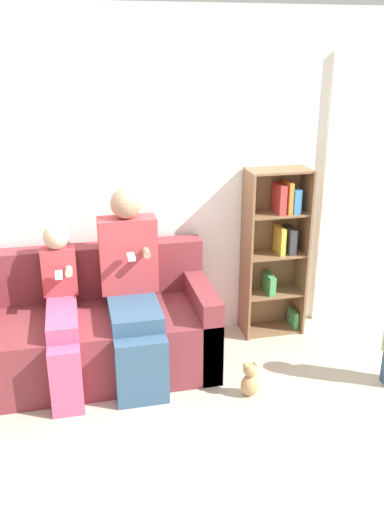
{
  "coord_description": "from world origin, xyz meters",
  "views": [
    {
      "loc": [
        -0.38,
        -3.09,
        2.24
      ],
      "look_at": [
        0.45,
        0.54,
        0.82
      ],
      "focal_mm": 38.0,
      "sensor_mm": 36.0,
      "label": 1
    }
  ],
  "objects_px": {
    "child_seated": "(62,312)",
    "bookshelf": "(276,247)",
    "adult_seated": "(132,284)",
    "couch": "(96,332)",
    "teddy_bear": "(250,380)"
  },
  "relations": [
    {
      "from": "teddy_bear",
      "to": "child_seated",
      "type": "bearing_deg",
      "value": 160.65
    },
    {
      "from": "adult_seated",
      "to": "child_seated",
      "type": "relative_size",
      "value": 1.22
    },
    {
      "from": "child_seated",
      "to": "bookshelf",
      "type": "distance_m",
      "value": 1.78
    },
    {
      "from": "child_seated",
      "to": "teddy_bear",
      "type": "bearing_deg",
      "value": -19.35
    },
    {
      "from": "couch",
      "to": "bookshelf",
      "type": "relative_size",
      "value": 1.23
    },
    {
      "from": "child_seated",
      "to": "bookshelf",
      "type": "bearing_deg",
      "value": 14.82
    },
    {
      "from": "bookshelf",
      "to": "teddy_bear",
      "type": "xyz_separation_m",
      "value": [
        -0.49,
        -0.88,
        -0.62
      ]
    },
    {
      "from": "adult_seated",
      "to": "bookshelf",
      "type": "xyz_separation_m",
      "value": [
        1.22,
        0.4,
        0.04
      ]
    },
    {
      "from": "adult_seated",
      "to": "teddy_bear",
      "type": "relative_size",
      "value": 5.14
    },
    {
      "from": "couch",
      "to": "child_seated",
      "type": "xyz_separation_m",
      "value": [
        -0.22,
        -0.15,
        0.27
      ]
    },
    {
      "from": "couch",
      "to": "child_seated",
      "type": "distance_m",
      "value": 0.38
    },
    {
      "from": "adult_seated",
      "to": "teddy_bear",
      "type": "height_order",
      "value": "adult_seated"
    },
    {
      "from": "couch",
      "to": "teddy_bear",
      "type": "bearing_deg",
      "value": -30.24
    },
    {
      "from": "adult_seated",
      "to": "bookshelf",
      "type": "bearing_deg",
      "value": 18.09
    },
    {
      "from": "couch",
      "to": "bookshelf",
      "type": "xyz_separation_m",
      "value": [
        1.49,
        0.3,
        0.44
      ]
    }
  ]
}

